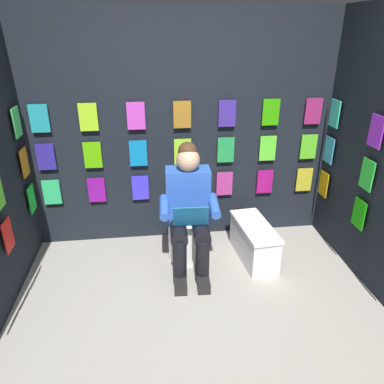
{
  "coord_description": "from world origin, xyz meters",
  "views": [
    {
      "loc": [
        0.35,
        1.79,
        2.08
      ],
      "look_at": [
        -0.0,
        -0.95,
        0.85
      ],
      "focal_mm": 34.17,
      "sensor_mm": 36.0,
      "label": 1
    }
  ],
  "objects": [
    {
      "name": "comic_longbox_near",
      "position": [
        -0.64,
        -1.17,
        0.19
      ],
      "size": [
        0.35,
        0.72,
        0.37
      ],
      "rotation": [
        0.0,
        0.0,
        0.09
      ],
      "color": "silver",
      "rests_on": "ground"
    },
    {
      "name": "toilet",
      "position": [
        -0.01,
        -1.35,
        0.33
      ],
      "size": [
        0.41,
        0.56,
        0.77
      ],
      "rotation": [
        0.0,
        0.0,
        -0.05
      ],
      "color": "white",
      "rests_on": "ground"
    },
    {
      "name": "display_wall_back",
      "position": [
        0.0,
        -1.77,
        1.15
      ],
      "size": [
        3.12,
        0.14,
        2.3
      ],
      "color": "black",
      "rests_on": "ground"
    },
    {
      "name": "ground_plane",
      "position": [
        0.0,
        0.0,
        0.0
      ],
      "size": [
        30.0,
        30.0,
        0.0
      ],
      "primitive_type": "plane",
      "color": "#9E998E"
    },
    {
      "name": "display_wall_left",
      "position": [
        -1.56,
        -0.86,
        1.15
      ],
      "size": [
        0.14,
        1.72,
        2.3
      ],
      "color": "black",
      "rests_on": "ground"
    },
    {
      "name": "person_reading",
      "position": [
        0.0,
        -1.12,
        0.6
      ],
      "size": [
        0.54,
        0.7,
        1.19
      ],
      "rotation": [
        0.0,
        0.0,
        -0.05
      ],
      "color": "blue",
      "rests_on": "ground"
    }
  ]
}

